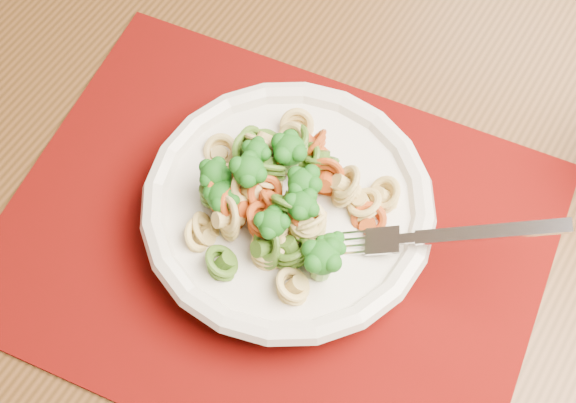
% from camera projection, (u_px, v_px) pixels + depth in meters
% --- Properties ---
extents(dining_table, '(1.53, 1.08, 0.76)m').
position_uv_depth(dining_table, '(370.00, 265.00, 0.75)').
color(dining_table, brown).
rests_on(dining_table, ground).
extents(placemat, '(0.44, 0.35, 0.00)m').
position_uv_depth(placemat, '(272.00, 240.00, 0.65)').
color(placemat, '#580304').
rests_on(placemat, dining_table).
extents(pasta_bowl, '(0.23, 0.23, 0.04)m').
position_uv_depth(pasta_bowl, '(288.00, 209.00, 0.63)').
color(pasta_bowl, silver).
rests_on(pasta_bowl, placemat).
extents(pasta_broccoli_heap, '(0.20, 0.20, 0.06)m').
position_uv_depth(pasta_broccoli_heap, '(288.00, 198.00, 0.61)').
color(pasta_broccoli_heap, tan).
rests_on(pasta_broccoli_heap, pasta_bowl).
extents(fork, '(0.18, 0.09, 0.08)m').
position_uv_depth(fork, '(382.00, 241.00, 0.60)').
color(fork, silver).
rests_on(fork, pasta_bowl).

